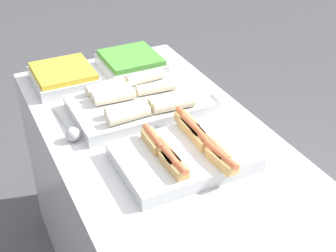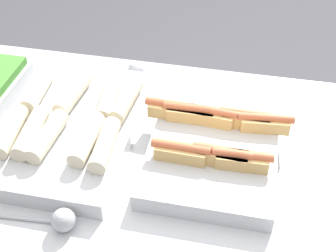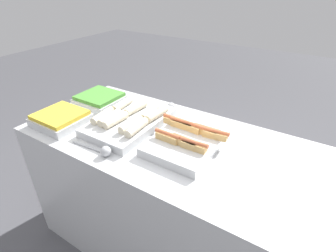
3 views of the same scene
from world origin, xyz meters
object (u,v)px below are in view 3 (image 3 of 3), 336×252
Objects in this scene: tray_hotdogs at (188,139)px; serving_spoon_far at (169,106)px; tray_wraps at (130,120)px; serving_spoon_near at (104,151)px; tray_side_front at (61,119)px; tray_side_back at (100,99)px.

tray_hotdogs is 0.43m from serving_spoon_far.
tray_wraps is 2.02× the size of serving_spoon_near.
tray_wraps is 1.88× the size of tray_side_front.
tray_wraps is at bearing 29.16° from tray_side_front.
tray_wraps is at bearing -18.00° from tray_side_back.
tray_wraps is at bearing 104.20° from serving_spoon_near.
tray_side_back is (-0.37, 0.12, -0.00)m from tray_wraps.
serving_spoon_near is (0.08, -0.30, -0.01)m from tray_wraps.
tray_hotdogs is at bearing -44.34° from serving_spoon_far.
tray_side_front is (-0.37, -0.21, -0.00)m from tray_wraps.
serving_spoon_near is 0.93× the size of serving_spoon_far.
tray_side_back reaches higher than serving_spoon_far.
serving_spoon_far is (0.01, 0.61, -0.00)m from serving_spoon_near.
tray_hotdogs is 1.59× the size of tray_side_back.
tray_side_front is 1.07× the size of serving_spoon_near.
tray_side_back is (0.00, 0.33, 0.00)m from tray_side_front.
tray_wraps reaches higher than serving_spoon_near.
tray_wraps is 0.32m from serving_spoon_far.
serving_spoon_far is (-0.31, 0.30, -0.01)m from tray_hotdogs.
tray_side_front is at bearing -164.31° from tray_hotdogs.
tray_hotdogs reaches higher than tray_side_front.
tray_side_front is at bearing -131.51° from serving_spoon_far.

